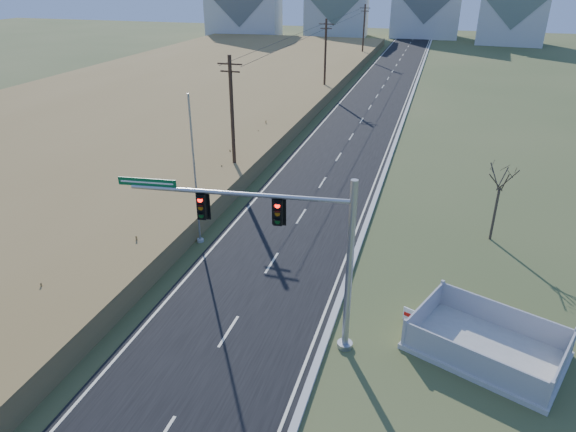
# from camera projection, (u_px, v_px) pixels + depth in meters

# --- Properties ---
(ground) EXTENTS (260.00, 260.00, 0.00)m
(ground) POSITION_uv_depth(u_px,v_px,m) (245.00, 306.00, 23.95)
(ground) COLOR #3C4C24
(ground) RESTS_ON ground
(road) EXTENTS (8.00, 180.00, 0.06)m
(road) POSITION_uv_depth(u_px,v_px,m) (381.00, 90.00, 67.15)
(road) COLOR black
(road) RESTS_ON ground
(curb) EXTENTS (0.30, 180.00, 0.18)m
(curb) POSITION_uv_depth(u_px,v_px,m) (413.00, 91.00, 66.07)
(curb) COLOR #B2AFA8
(curb) RESTS_ON ground
(reed_marsh) EXTENTS (38.00, 110.00, 1.30)m
(reed_marsh) POSITION_uv_depth(u_px,v_px,m) (179.00, 89.00, 64.39)
(reed_marsh) COLOR olive
(reed_marsh) RESTS_ON ground
(utility_pole_near) EXTENTS (1.80, 0.26, 9.00)m
(utility_pole_near) POSITION_uv_depth(u_px,v_px,m) (232.00, 118.00, 36.55)
(utility_pole_near) COLOR #422D1E
(utility_pole_near) RESTS_ON ground
(utility_pole_mid) EXTENTS (1.80, 0.26, 9.00)m
(utility_pole_mid) POSITION_uv_depth(u_px,v_px,m) (325.00, 56.00, 62.48)
(utility_pole_mid) COLOR #422D1E
(utility_pole_mid) RESTS_ON ground
(utility_pole_far) EXTENTS (1.80, 0.26, 9.00)m
(utility_pole_far) POSITION_uv_depth(u_px,v_px,m) (364.00, 31.00, 88.41)
(utility_pole_far) COLOR #422D1E
(utility_pole_far) RESTS_ON ground
(condo_nw) EXTENTS (17.69, 13.38, 19.05)m
(condo_nw) POSITION_uv_depth(u_px,v_px,m) (244.00, 2.00, 116.79)
(condo_nw) COLOR silver
(condo_nw) RESTS_ON ground
(condo_nnw) EXTENTS (14.93, 11.17, 17.03)m
(condo_nnw) POSITION_uv_depth(u_px,v_px,m) (337.00, 5.00, 118.91)
(condo_nnw) COLOR silver
(condo_nnw) RESTS_ON ground
(condo_n) EXTENTS (15.27, 10.20, 18.54)m
(condo_n) POSITION_uv_depth(u_px,v_px,m) (427.00, 2.00, 116.95)
(condo_n) COLOR silver
(condo_n) RESTS_ON ground
(condo_ne) EXTENTS (14.12, 10.51, 16.52)m
(condo_ne) POSITION_uv_depth(u_px,v_px,m) (514.00, 10.00, 105.76)
(condo_ne) COLOR silver
(condo_ne) RESTS_ON ground
(traffic_signal_mast) EXTENTS (9.33, 1.38, 7.47)m
(traffic_signal_mast) POSITION_uv_depth(u_px,v_px,m) (301.00, 247.00, 19.70)
(traffic_signal_mast) COLOR #9EA0A5
(traffic_signal_mast) RESTS_ON ground
(fence_enclosure) EXTENTS (6.92, 5.90, 1.33)m
(fence_enclosure) POSITION_uv_depth(u_px,v_px,m) (486.00, 347.00, 20.95)
(fence_enclosure) COLOR #B7B5AD
(fence_enclosure) RESTS_ON ground
(open_sign) EXTENTS (0.50, 0.25, 0.64)m
(open_sign) POSITION_uv_depth(u_px,v_px,m) (409.00, 315.00, 22.79)
(open_sign) COLOR white
(open_sign) RESTS_ON ground
(flagpole) EXTENTS (0.38, 0.38, 8.54)m
(flagpole) POSITION_uv_depth(u_px,v_px,m) (196.00, 187.00, 28.18)
(flagpole) COLOR #B7B5AD
(flagpole) RESTS_ON ground
(bare_tree) EXTENTS (1.83, 1.83, 4.84)m
(bare_tree) POSITION_uv_depth(u_px,v_px,m) (502.00, 176.00, 28.26)
(bare_tree) COLOR #4C3F33
(bare_tree) RESTS_ON ground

